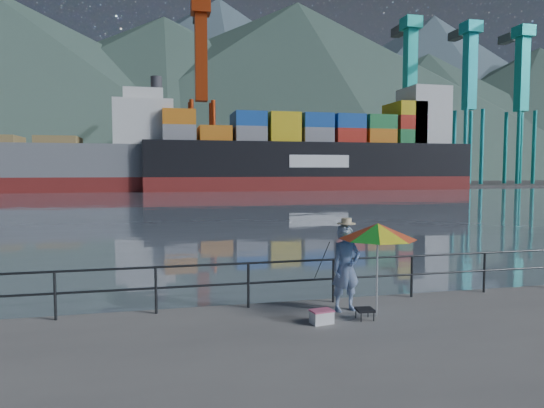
{
  "coord_description": "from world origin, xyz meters",
  "views": [
    {
      "loc": [
        -2.89,
        -8.75,
        3.06
      ],
      "look_at": [
        0.54,
        6.0,
        2.0
      ],
      "focal_mm": 32.0,
      "sensor_mm": 36.0,
      "label": 1
    }
  ],
  "objects_px": {
    "cooler_bag": "(322,317)",
    "bulk_carrier": "(35,164)",
    "beach_umbrella": "(378,231)",
    "fisherman": "(346,268)",
    "container_ship": "(320,154)"
  },
  "relations": [
    {
      "from": "container_ship",
      "to": "cooler_bag",
      "type": "bearing_deg",
      "value": -108.66
    },
    {
      "from": "bulk_carrier",
      "to": "container_ship",
      "type": "distance_m",
      "value": 45.33
    },
    {
      "from": "beach_umbrella",
      "to": "bulk_carrier",
      "type": "height_order",
      "value": "bulk_carrier"
    },
    {
      "from": "cooler_bag",
      "to": "container_ship",
      "type": "relative_size",
      "value": 0.01
    },
    {
      "from": "bulk_carrier",
      "to": "container_ship",
      "type": "relative_size",
      "value": 1.04
    },
    {
      "from": "bulk_carrier",
      "to": "container_ship",
      "type": "xyz_separation_m",
      "value": [
        45.25,
        -1.88,
        1.83
      ]
    },
    {
      "from": "container_ship",
      "to": "bulk_carrier",
      "type": "bearing_deg",
      "value": 177.62
    },
    {
      "from": "fisherman",
      "to": "container_ship",
      "type": "relative_size",
      "value": 0.03
    },
    {
      "from": "beach_umbrella",
      "to": "container_ship",
      "type": "bearing_deg",
      "value": 72.24
    },
    {
      "from": "beach_umbrella",
      "to": "cooler_bag",
      "type": "bearing_deg",
      "value": -171.54
    },
    {
      "from": "beach_umbrella",
      "to": "fisherman",
      "type": "bearing_deg",
      "value": 131.32
    },
    {
      "from": "beach_umbrella",
      "to": "container_ship",
      "type": "xyz_separation_m",
      "value": [
        22.3,
        69.61,
        4.08
      ]
    },
    {
      "from": "cooler_bag",
      "to": "bulk_carrier",
      "type": "bearing_deg",
      "value": 97.18
    },
    {
      "from": "cooler_bag",
      "to": "container_ship",
      "type": "distance_m",
      "value": 73.9
    },
    {
      "from": "fisherman",
      "to": "cooler_bag",
      "type": "height_order",
      "value": "fisherman"
    }
  ]
}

